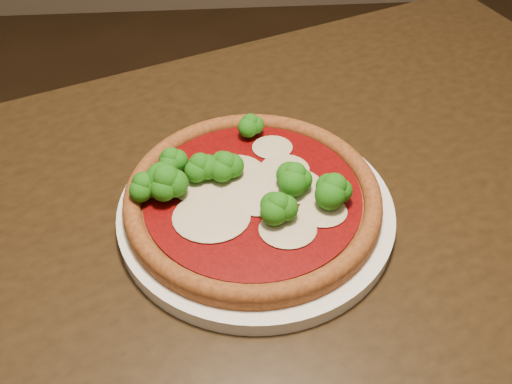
{
  "coord_description": "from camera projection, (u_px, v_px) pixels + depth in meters",
  "views": [
    {
      "loc": [
        0.13,
        -0.44,
        1.23
      ],
      "look_at": [
        0.16,
        -0.0,
        0.79
      ],
      "focal_mm": 40.0,
      "sensor_mm": 36.0,
      "label": 1
    }
  ],
  "objects": [
    {
      "name": "dining_table",
      "position": [
        271.0,
        301.0,
        0.69
      ],
      "size": [
        1.41,
        1.19,
        0.75
      ],
      "rotation": [
        0.0,
        0.0,
        0.37
      ],
      "color": "black",
      "rests_on": "floor"
    },
    {
      "name": "plate",
      "position": [
        256.0,
        211.0,
        0.64
      ],
      "size": [
        0.31,
        0.31,
        0.02
      ],
      "primitive_type": "cylinder",
      "color": "white",
      "rests_on": "dining_table"
    },
    {
      "name": "pizza",
      "position": [
        249.0,
        193.0,
        0.63
      ],
      "size": [
        0.29,
        0.29,
        0.06
      ],
      "rotation": [
        0.0,
        0.0,
        -0.43
      ],
      "color": "brown",
      "rests_on": "plate"
    }
  ]
}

